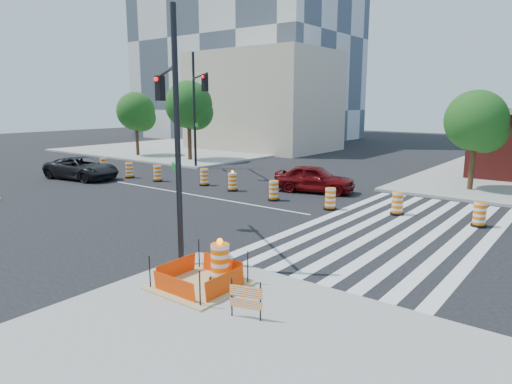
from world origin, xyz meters
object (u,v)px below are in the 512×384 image
at_px(red_coupe, 314,179).
at_px(dark_suv, 82,168).
at_px(signal_pole_se, 170,114).
at_px(signal_pole_nw, 197,99).

height_order(red_coupe, dark_suv, red_coupe).
relative_size(dark_suv, signal_pole_se, 0.70).
bearing_deg(signal_pole_nw, dark_suv, -80.11).
bearing_deg(red_coupe, signal_pole_nw, 66.16).
bearing_deg(dark_suv, red_coupe, -78.08).
relative_size(signal_pole_se, signal_pole_nw, 0.89).
distance_m(signal_pole_se, signal_pole_nw, 18.22).
height_order(dark_suv, signal_pole_nw, signal_pole_nw).
bearing_deg(dark_suv, signal_pole_se, -120.87).
xyz_separation_m(red_coupe, signal_pole_nw, (-10.59, 1.69, 4.37)).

